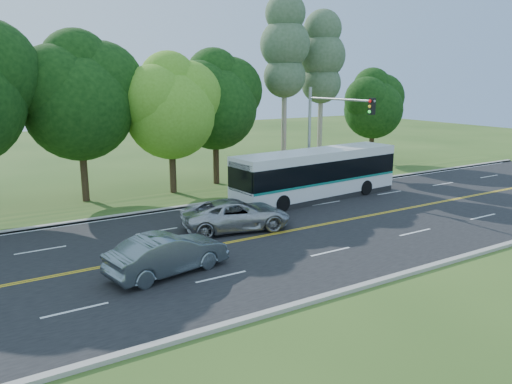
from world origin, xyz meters
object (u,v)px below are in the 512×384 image
transit_bus (317,175)px  sedan (168,254)px  suv (236,215)px  traffic_signal (327,124)px

transit_bus → sedan: (-12.84, -6.86, -0.74)m
transit_bus → suv: size_ratio=2.18×
traffic_signal → transit_bus: bearing=-154.5°
suv → sedan: bearing=137.5°
sedan → suv: 6.40m
transit_bus → sedan: 14.57m
traffic_signal → transit_bus: traffic_signal is taller
traffic_signal → suv: (-8.91, -3.74, -3.88)m
transit_bus → suv: transit_bus is taller
transit_bus → suv: (-7.64, -3.13, -0.77)m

